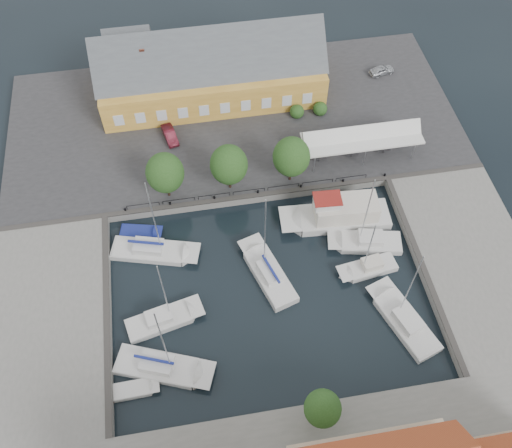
{
  "coord_description": "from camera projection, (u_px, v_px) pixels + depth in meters",
  "views": [
    {
      "loc": [
        -6.04,
        -29.53,
        51.82
      ],
      "look_at": [
        0.0,
        6.0,
        1.5
      ],
      "focal_mm": 40.0,
      "sensor_mm": 36.0,
      "label": 1
    }
  ],
  "objects": [
    {
      "name": "tent_canopy",
      "position": [
        362.0,
        138.0,
        66.37
      ],
      "size": [
        14.0,
        4.0,
        2.83
      ],
      "color": "white",
      "rests_on": "north_quay"
    },
    {
      "name": "north_quay",
      "position": [
        234.0,
        122.0,
        72.47
      ],
      "size": [
        56.0,
        26.0,
        1.0
      ],
      "primitive_type": "cube",
      "color": "#2D2D30",
      "rests_on": "ground"
    },
    {
      "name": "trawler",
      "position": [
        339.0,
        215.0,
        63.22
      ],
      "size": [
        12.62,
        4.47,
        5.0
      ],
      "color": "silver",
      "rests_on": "ground"
    },
    {
      "name": "east_boat_b",
      "position": [
        368.0,
        269.0,
        60.05
      ],
      "size": [
        6.61,
        2.94,
        9.04
      ],
      "color": "silver",
      "rests_on": "ground"
    },
    {
      "name": "car_silver",
      "position": [
        382.0,
        70.0,
        76.64
      ],
      "size": [
        3.68,
        2.11,
        1.18
      ],
      "primitive_type": "imported",
      "rotation": [
        0.0,
        0.0,
        1.79
      ],
      "color": "#B6B9BF",
      "rests_on": "north_quay"
    },
    {
      "name": "warehouse",
      "position": [
        206.0,
        72.0,
        72.1
      ],
      "size": [
        28.56,
        14.0,
        9.55
      ],
      "color": "gold",
      "rests_on": "north_quay"
    },
    {
      "name": "ground",
      "position": [
        266.0,
        278.0,
        59.67
      ],
      "size": [
        140.0,
        140.0,
        0.0
      ],
      "primitive_type": "plane",
      "color": "black",
      "rests_on": "ground"
    },
    {
      "name": "west_quay",
      "position": [
        49.0,
        326.0,
        55.97
      ],
      "size": [
        12.0,
        24.0,
        1.0
      ],
      "primitive_type": "cube",
      "color": "slate",
      "rests_on": "ground"
    },
    {
      "name": "launch_sw",
      "position": [
        136.0,
        390.0,
        52.64
      ],
      "size": [
        4.35,
        1.73,
        0.98
      ],
      "color": "silver",
      "rests_on": "ground"
    },
    {
      "name": "quay_edge_fittings",
      "position": [
        258.0,
        236.0,
        61.54
      ],
      "size": [
        56.0,
        24.72,
        0.4
      ],
      "color": "#383533",
      "rests_on": "north_quay"
    },
    {
      "name": "center_sailboat",
      "position": [
        268.0,
        274.0,
        59.56
      ],
      "size": [
        5.23,
        9.35,
        12.47
      ],
      "color": "silver",
      "rests_on": "ground"
    },
    {
      "name": "east_boat_a",
      "position": [
        366.0,
        243.0,
        61.95
      ],
      "size": [
        8.37,
        4.22,
        11.45
      ],
      "color": "silver",
      "rests_on": "ground"
    },
    {
      "name": "east_quay",
      "position": [
        473.0,
        262.0,
        60.27
      ],
      "size": [
        12.0,
        24.0,
        1.0
      ],
      "primitive_type": "cube",
      "color": "slate",
      "rests_on": "ground"
    },
    {
      "name": "east_boat_c",
      "position": [
        404.0,
        321.0,
        56.52
      ],
      "size": [
        5.65,
        9.47,
        11.59
      ],
      "color": "silver",
      "rests_on": "ground"
    },
    {
      "name": "west_boat_c",
      "position": [
        163.0,
        320.0,
        56.57
      ],
      "size": [
        8.08,
        4.14,
        10.63
      ],
      "color": "silver",
      "rests_on": "ground"
    },
    {
      "name": "launch_nw",
      "position": [
        140.0,
        233.0,
        62.88
      ],
      "size": [
        4.93,
        2.88,
        0.88
      ],
      "color": "navy",
      "rests_on": "ground"
    },
    {
      "name": "west_boat_d",
      "position": [
        162.0,
        368.0,
        53.69
      ],
      "size": [
        9.77,
        6.06,
        12.55
      ],
      "color": "silver",
      "rests_on": "ground"
    },
    {
      "name": "west_boat_a",
      "position": [
        153.0,
        252.0,
        61.27
      ],
      "size": [
        9.83,
        5.16,
        12.53
      ],
      "color": "silver",
      "rests_on": "ground"
    },
    {
      "name": "quay_trees",
      "position": [
        229.0,
        165.0,
        62.4
      ],
      "size": [
        18.2,
        4.2,
        6.3
      ],
      "color": "black",
      "rests_on": "north_quay"
    },
    {
      "name": "car_red",
      "position": [
        170.0,
        135.0,
        69.56
      ],
      "size": [
        2.05,
        3.9,
        1.22
      ],
      "primitive_type": "imported",
      "rotation": [
        0.0,
        0.0,
        0.21
      ],
      "color": "#50121D",
      "rests_on": "north_quay"
    }
  ]
}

